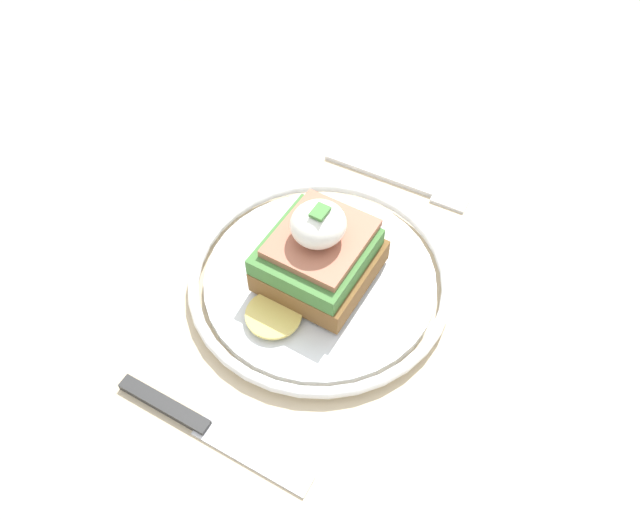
% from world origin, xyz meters
% --- Properties ---
extents(dining_table, '(0.83, 0.74, 0.76)m').
position_xyz_m(dining_table, '(0.00, 0.00, 0.62)').
color(dining_table, '#C6B28E').
rests_on(dining_table, ground_plane).
extents(plate, '(0.24, 0.24, 0.02)m').
position_xyz_m(plate, '(-0.04, 0.04, 0.77)').
color(plate, silver).
rests_on(plate, dining_table).
extents(sandwich, '(0.13, 0.09, 0.08)m').
position_xyz_m(sandwich, '(-0.04, 0.04, 0.80)').
color(sandwich, brown).
rests_on(sandwich, plate).
extents(fork, '(0.02, 0.16, 0.00)m').
position_xyz_m(fork, '(-0.19, 0.05, 0.76)').
color(fork, silver).
rests_on(fork, dining_table).
extents(knife, '(0.02, 0.17, 0.01)m').
position_xyz_m(knife, '(0.13, 0.03, 0.76)').
color(knife, '#2D2D2D').
rests_on(knife, dining_table).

